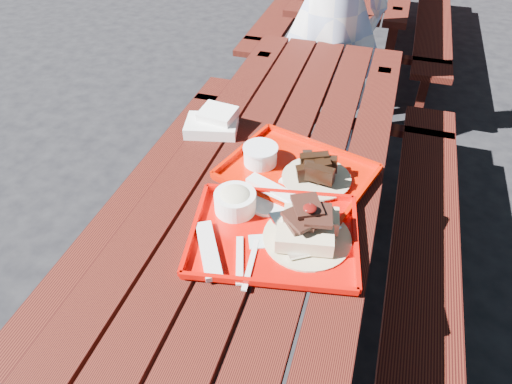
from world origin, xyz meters
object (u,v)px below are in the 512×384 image
near_tray (275,224)px  far_tray (294,171)px  picnic_table_near (268,220)px  person (332,10)px

near_tray → far_tray: (-0.01, 0.28, -0.01)m
picnic_table_near → person: (-0.04, 1.36, 0.31)m
picnic_table_near → near_tray: size_ratio=4.44×
person → near_tray: bearing=80.1°
near_tray → far_tray: size_ratio=0.97×
near_tray → person: 1.60m
picnic_table_near → person: bearing=91.5°
picnic_table_near → far_tray: size_ratio=4.33×
picnic_table_near → far_tray: 0.23m
near_tray → person: bearing=94.3°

